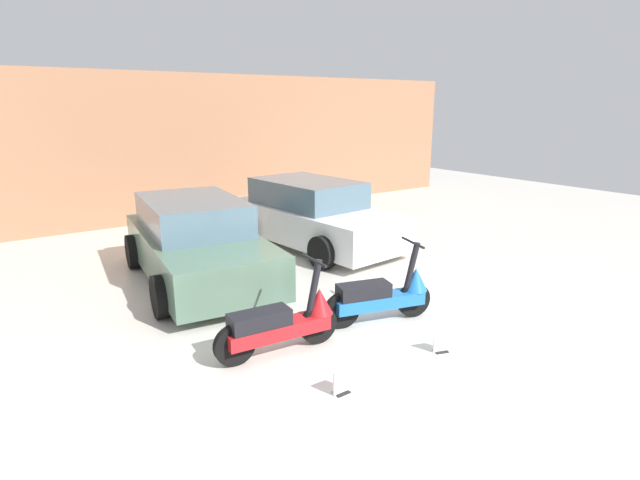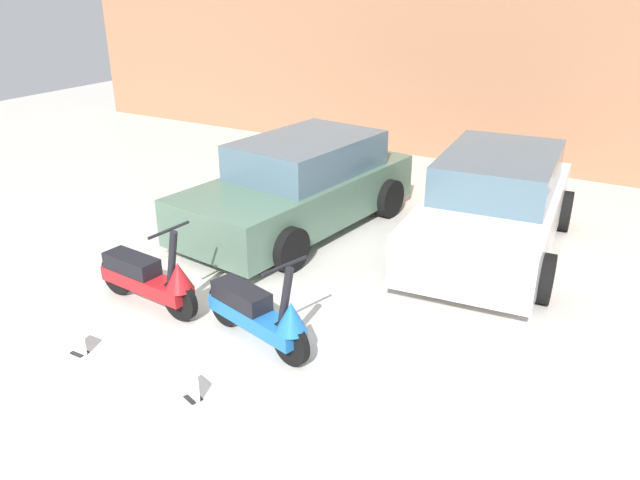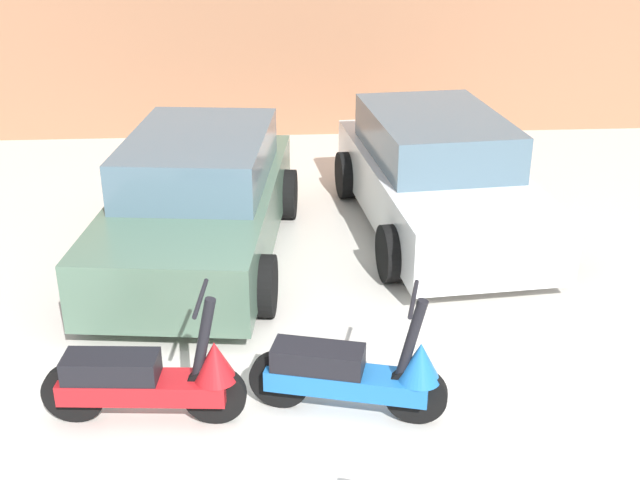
{
  "view_description": "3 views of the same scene",
  "coord_description": "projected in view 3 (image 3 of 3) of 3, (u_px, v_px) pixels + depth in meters",
  "views": [
    {
      "loc": [
        -3.73,
        -4.17,
        2.87
      ],
      "look_at": [
        0.6,
        1.98,
        0.82
      ],
      "focal_mm": 28.0,
      "sensor_mm": 36.0,
      "label": 1
    },
    {
      "loc": [
        3.97,
        -4.05,
        3.65
      ],
      "look_at": [
        0.49,
        1.92,
        0.65
      ],
      "focal_mm": 35.0,
      "sensor_mm": 36.0,
      "label": 2
    },
    {
      "loc": [
        -0.02,
        -4.7,
        3.85
      ],
      "look_at": [
        0.45,
        2.3,
        0.71
      ],
      "focal_mm": 45.0,
      "sensor_mm": 36.0,
      "label": 3
    }
  ],
  "objects": [
    {
      "name": "wall_back",
      "position": [
        267.0,
        23.0,
        12.63
      ],
      "size": [
        19.6,
        0.12,
        3.63
      ],
      "primitive_type": "cube",
      "color": "#9E6B4C",
      "rests_on": "ground_plane"
    },
    {
      "name": "scooter_front_left",
      "position": [
        152.0,
        378.0,
        6.11
      ],
      "size": [
        1.58,
        0.57,
        1.1
      ],
      "rotation": [
        0.0,
        0.0,
        -0.08
      ],
      "color": "black",
      "rests_on": "ground_plane"
    },
    {
      "name": "car_rear_center",
      "position": [
        437.0,
        176.0,
        9.52
      ],
      "size": [
        2.22,
        4.15,
        1.36
      ],
      "rotation": [
        0.0,
        0.0,
        -1.48
      ],
      "color": "white",
      "rests_on": "ground_plane"
    },
    {
      "name": "ground_plane",
      "position": [
        280.0,
        458.0,
        5.86
      ],
      "size": [
        28.0,
        28.0,
        0.0
      ],
      "primitive_type": "plane",
      "color": "silver"
    },
    {
      "name": "car_rear_left",
      "position": [
        199.0,
        201.0,
        8.78
      ],
      "size": [
        2.3,
        4.17,
        1.36
      ],
      "rotation": [
        0.0,
        0.0,
        -1.69
      ],
      "color": "#51705B",
      "rests_on": "ground_plane"
    },
    {
      "name": "scooter_front_right",
      "position": [
        356.0,
        372.0,
        6.18
      ],
      "size": [
        1.53,
        0.71,
        1.09
      ],
      "rotation": [
        0.0,
        0.0,
        -0.26
      ],
      "color": "black",
      "rests_on": "ground_plane"
    }
  ]
}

